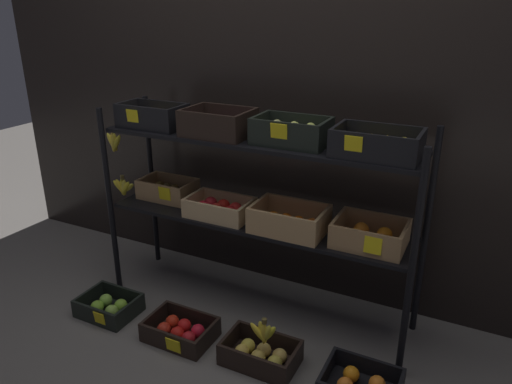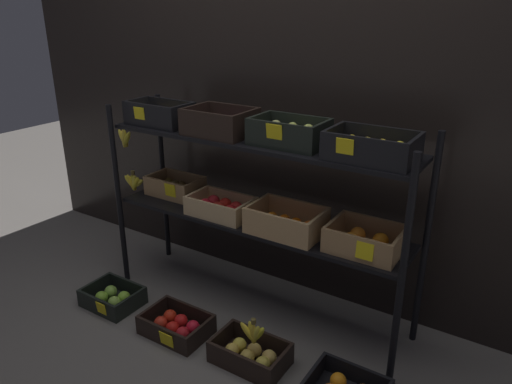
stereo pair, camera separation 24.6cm
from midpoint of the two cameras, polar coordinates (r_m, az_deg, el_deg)
ground_plane at (r=2.84m, az=2.54°, el=-13.33°), size 10.00×10.00×0.00m
storefront_wall at (r=2.72m, az=7.18°, el=11.53°), size 4.08×0.12×2.32m
display_rack at (r=2.47m, az=2.68°, el=1.65°), size 1.81×0.41×1.12m
crate_ground_apple_green at (r=2.91m, az=-14.21°, el=-12.10°), size 0.31×0.25×0.10m
crate_ground_apple_red at (r=2.63m, az=-6.65°, el=-15.48°), size 0.35×0.25×0.11m
crate_ground_apple_gold at (r=2.44m, az=2.38°, el=-18.68°), size 0.36×0.22×0.12m
banana_bunch_loose at (r=2.35m, az=2.81°, el=-16.38°), size 0.15×0.04×0.14m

